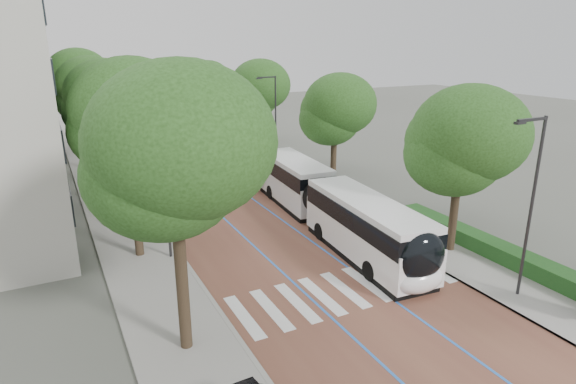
# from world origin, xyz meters

# --- Properties ---
(ground) EXTENTS (160.00, 160.00, 0.00)m
(ground) POSITION_xyz_m (0.00, 0.00, 0.00)
(ground) COLOR #51544C
(ground) RESTS_ON ground
(road) EXTENTS (11.00, 140.00, 0.02)m
(road) POSITION_xyz_m (0.00, 40.00, 0.01)
(road) COLOR brown
(road) RESTS_ON ground
(sidewalk_left) EXTENTS (4.00, 140.00, 0.12)m
(sidewalk_left) POSITION_xyz_m (-7.50, 40.00, 0.06)
(sidewalk_left) COLOR gray
(sidewalk_left) RESTS_ON ground
(sidewalk_right) EXTENTS (4.00, 140.00, 0.12)m
(sidewalk_right) POSITION_xyz_m (7.50, 40.00, 0.06)
(sidewalk_right) COLOR gray
(sidewalk_right) RESTS_ON ground
(kerb_left) EXTENTS (0.20, 140.00, 0.14)m
(kerb_left) POSITION_xyz_m (-5.60, 40.00, 0.06)
(kerb_left) COLOR gray
(kerb_left) RESTS_ON ground
(kerb_right) EXTENTS (0.20, 140.00, 0.14)m
(kerb_right) POSITION_xyz_m (5.60, 40.00, 0.06)
(kerb_right) COLOR gray
(kerb_right) RESTS_ON ground
(zebra_crossing) EXTENTS (10.55, 3.60, 0.01)m
(zebra_crossing) POSITION_xyz_m (0.20, 1.00, 0.03)
(zebra_crossing) COLOR silver
(zebra_crossing) RESTS_ON ground
(lane_line_left) EXTENTS (0.12, 126.00, 0.01)m
(lane_line_left) POSITION_xyz_m (-1.60, 40.00, 0.02)
(lane_line_left) COLOR blue
(lane_line_left) RESTS_ON road
(lane_line_right) EXTENTS (0.12, 126.00, 0.01)m
(lane_line_right) POSITION_xyz_m (1.60, 40.00, 0.02)
(lane_line_right) COLOR blue
(lane_line_right) RESTS_ON road
(hedge) EXTENTS (1.20, 14.00, 0.80)m
(hedge) POSITION_xyz_m (9.10, 0.00, 0.52)
(hedge) COLOR #18481B
(hedge) RESTS_ON sidewalk_right
(streetlight_near) EXTENTS (1.82, 0.20, 8.00)m
(streetlight_near) POSITION_xyz_m (6.62, -3.00, 4.82)
(streetlight_near) COLOR #2B2B2D
(streetlight_near) RESTS_ON sidewalk_right
(streetlight_far) EXTENTS (1.82, 0.20, 8.00)m
(streetlight_far) POSITION_xyz_m (6.62, 22.00, 4.82)
(streetlight_far) COLOR #2B2B2D
(streetlight_far) RESTS_ON sidewalk_right
(lamp_post_left) EXTENTS (0.14, 0.14, 8.00)m
(lamp_post_left) POSITION_xyz_m (-6.10, 8.00, 4.12)
(lamp_post_left) COLOR #2B2B2D
(lamp_post_left) RESTS_ON sidewalk_left
(trees_left) EXTENTS (6.49, 60.92, 9.93)m
(trees_left) POSITION_xyz_m (-7.50, 24.62, 6.97)
(trees_left) COLOR black
(trees_left) RESTS_ON ground
(trees_right) EXTENTS (5.92, 47.73, 8.73)m
(trees_right) POSITION_xyz_m (7.70, 21.48, 5.94)
(trees_right) COLOR black
(trees_right) RESTS_ON ground
(lead_bus) EXTENTS (3.92, 18.53, 3.20)m
(lead_bus) POSITION_xyz_m (3.39, 7.25, 1.63)
(lead_bus) COLOR black
(lead_bus) RESTS_ON ground
(bus_queued_0) EXTENTS (2.79, 12.45, 3.20)m
(bus_queued_0) POSITION_xyz_m (2.85, 23.91, 1.62)
(bus_queued_0) COLOR white
(bus_queued_0) RESTS_ON ground
(bus_queued_1) EXTENTS (3.08, 12.50, 3.20)m
(bus_queued_1) POSITION_xyz_m (2.94, 36.59, 1.62)
(bus_queued_1) COLOR white
(bus_queued_1) RESTS_ON ground
(bus_queued_2) EXTENTS (3.24, 12.52, 3.20)m
(bus_queued_2) POSITION_xyz_m (2.18, 49.58, 1.62)
(bus_queued_2) COLOR white
(bus_queued_2) RESTS_ON ground
(bus_queued_3) EXTENTS (3.17, 12.51, 3.20)m
(bus_queued_3) POSITION_xyz_m (2.44, 61.98, 1.62)
(bus_queued_3) COLOR white
(bus_queued_3) RESTS_ON ground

